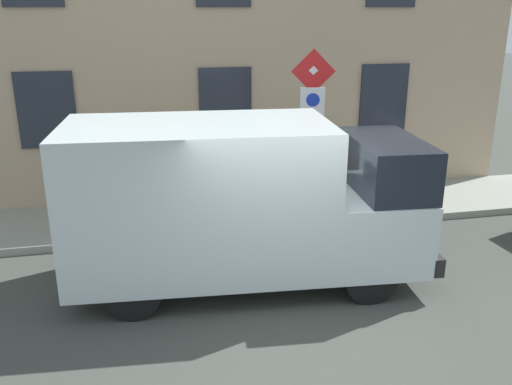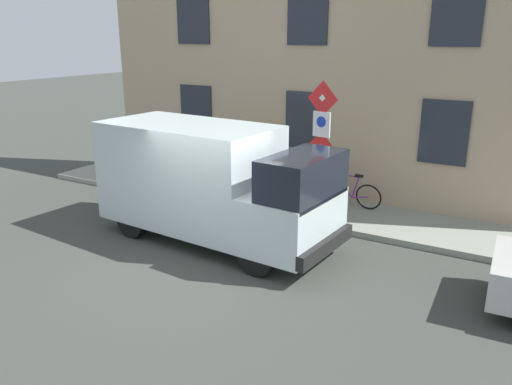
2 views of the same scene
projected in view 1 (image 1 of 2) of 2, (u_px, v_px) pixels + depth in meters
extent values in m
plane|color=#3B403A|center=(283.00, 312.00, 7.72)|extent=(80.00, 80.00, 0.00)
cube|color=gray|center=(235.00, 213.00, 11.21)|extent=(2.12, 14.91, 0.14)
cube|color=tan|center=(222.00, 43.00, 11.47)|extent=(0.70, 12.91, 6.66)
cube|color=#232833|center=(384.00, 98.00, 12.22)|extent=(0.06, 1.10, 1.50)
cube|color=#232833|center=(225.00, 104.00, 11.51)|extent=(0.06, 1.10, 1.50)
cube|color=#232833|center=(47.00, 110.00, 10.81)|extent=(0.06, 1.10, 1.50)
cylinder|color=#474C47|center=(311.00, 142.00, 10.20)|extent=(0.09, 0.09, 3.07)
pyramid|color=silver|center=(314.00, 72.00, 9.72)|extent=(0.14, 0.50, 0.50)
pyramid|color=red|center=(314.00, 72.00, 9.72)|extent=(0.13, 0.55, 0.56)
cube|color=white|center=(312.00, 103.00, 9.91)|extent=(0.13, 0.44, 0.56)
cylinder|color=#1933B2|center=(313.00, 100.00, 9.87)|extent=(0.06, 0.24, 0.24)
pyramid|color=silver|center=(312.00, 133.00, 10.07)|extent=(0.14, 0.50, 0.50)
pyramid|color=red|center=(312.00, 133.00, 10.07)|extent=(0.13, 0.55, 0.56)
cube|color=silver|center=(199.00, 197.00, 8.07)|extent=(2.28, 3.94, 2.18)
cube|color=silver|center=(368.00, 222.00, 8.57)|extent=(2.10, 1.55, 1.10)
cube|color=black|center=(385.00, 166.00, 8.31)|extent=(1.99, 1.12, 0.84)
cube|color=black|center=(412.00, 241.00, 8.79)|extent=(2.01, 0.31, 0.28)
cylinder|color=black|center=(337.00, 231.00, 9.53)|extent=(0.28, 0.77, 0.76)
cylinder|color=black|center=(370.00, 278.00, 7.87)|extent=(0.28, 0.77, 0.76)
cylinder|color=black|center=(141.00, 241.00, 9.10)|extent=(0.28, 0.77, 0.76)
cylinder|color=black|center=(133.00, 293.00, 7.45)|extent=(0.28, 0.77, 0.76)
torus|color=black|center=(276.00, 184.00, 11.76)|extent=(0.14, 0.66, 0.66)
torus|color=black|center=(323.00, 181.00, 11.94)|extent=(0.14, 0.66, 0.66)
cylinder|color=purple|center=(292.00, 174.00, 11.75)|extent=(0.05, 0.60, 0.60)
cylinder|color=purple|center=(295.00, 161.00, 11.68)|extent=(0.05, 0.73, 0.07)
cylinder|color=purple|center=(308.00, 174.00, 11.82)|extent=(0.04, 0.19, 0.55)
cylinder|color=purple|center=(314.00, 184.00, 11.92)|extent=(0.05, 0.43, 0.12)
cylinder|color=purple|center=(277.00, 173.00, 11.68)|extent=(0.04, 0.09, 0.50)
cube|color=black|center=(312.00, 159.00, 11.73)|extent=(0.08, 0.20, 0.06)
cylinder|color=#262626|center=(279.00, 159.00, 11.59)|extent=(0.46, 0.04, 0.03)
torus|color=black|center=(237.00, 187.00, 11.54)|extent=(0.22, 0.67, 0.65)
torus|color=black|center=(284.00, 183.00, 11.81)|extent=(0.22, 0.67, 0.65)
cylinder|color=red|center=(252.00, 177.00, 11.57)|extent=(0.07, 0.60, 0.60)
cylinder|color=red|center=(256.00, 164.00, 11.50)|extent=(0.08, 0.73, 0.07)
cylinder|color=red|center=(269.00, 176.00, 11.66)|extent=(0.05, 0.19, 0.55)
cylinder|color=red|center=(275.00, 186.00, 11.77)|extent=(0.06, 0.43, 0.12)
cylinder|color=red|center=(238.00, 176.00, 11.47)|extent=(0.04, 0.09, 0.50)
cube|color=black|center=(272.00, 161.00, 11.58)|extent=(0.09, 0.20, 0.06)
cylinder|color=#262626|center=(239.00, 162.00, 11.38)|extent=(0.46, 0.06, 0.03)
torus|color=black|center=(196.00, 190.00, 11.37)|extent=(0.19, 0.67, 0.66)
torus|color=black|center=(245.00, 186.00, 11.65)|extent=(0.19, 0.67, 0.66)
cylinder|color=#2362AF|center=(212.00, 179.00, 11.39)|extent=(0.08, 0.60, 0.60)
cylinder|color=#2362AF|center=(215.00, 166.00, 11.32)|extent=(0.09, 0.73, 0.07)
cylinder|color=#2362AF|center=(229.00, 178.00, 11.49)|extent=(0.05, 0.19, 0.55)
cylinder|color=#2362AF|center=(235.00, 188.00, 11.61)|extent=(0.07, 0.43, 0.12)
cylinder|color=#2362AF|center=(197.00, 178.00, 11.29)|extent=(0.04, 0.09, 0.50)
cube|color=black|center=(232.00, 164.00, 11.42)|extent=(0.10, 0.21, 0.06)
cylinder|color=#262626|center=(197.00, 164.00, 11.21)|extent=(0.46, 0.07, 0.03)
cylinder|color=#262B47|center=(146.00, 198.00, 10.63)|extent=(0.16, 0.16, 0.85)
cylinder|color=#262B47|center=(139.00, 196.00, 10.72)|extent=(0.16, 0.16, 0.85)
cube|color=orange|center=(140.00, 160.00, 10.44)|extent=(0.47, 0.46, 0.62)
sphere|color=tan|center=(138.00, 137.00, 10.30)|extent=(0.22, 0.22, 0.22)
cylinder|color=#2D5133|center=(180.00, 205.00, 10.15)|extent=(0.44, 0.44, 0.90)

